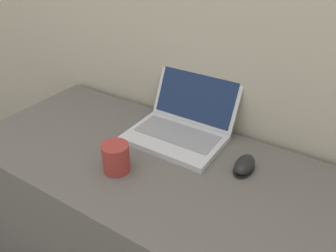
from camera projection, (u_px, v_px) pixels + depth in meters
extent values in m
cube|color=#5B5651|center=(171.00, 246.00, 1.17)|extent=(1.37, 0.55, 0.72)
cube|color=silver|center=(174.00, 139.00, 1.10)|extent=(0.31, 0.21, 0.02)
cube|color=gray|center=(177.00, 134.00, 1.10)|extent=(0.28, 0.12, 0.00)
cube|color=silver|center=(197.00, 92.00, 1.15)|extent=(0.31, 0.10, 0.20)
cube|color=#19284C|center=(197.00, 92.00, 1.15)|extent=(0.29, 0.08, 0.18)
cylinder|color=#9E332D|center=(116.00, 158.00, 0.95)|extent=(0.08, 0.08, 0.09)
cylinder|color=black|center=(115.00, 146.00, 0.93)|extent=(0.07, 0.07, 0.01)
ellipsoid|color=black|center=(244.00, 169.00, 0.97)|extent=(0.06, 0.10, 0.01)
ellipsoid|color=black|center=(245.00, 164.00, 0.96)|extent=(0.05, 0.10, 0.04)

